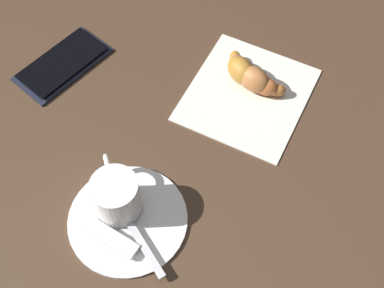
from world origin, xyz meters
name	(u,v)px	position (x,y,z in m)	size (l,w,h in m)	color
ground_plane	(195,149)	(0.00, 0.00, 0.00)	(1.80, 1.80, 0.00)	#463021
saucer	(128,219)	(0.13, -0.02, 0.00)	(0.14, 0.14, 0.01)	white
espresso_cup	(116,194)	(0.12, -0.04, 0.04)	(0.07, 0.07, 0.06)	white
teaspoon	(126,218)	(0.13, -0.02, 0.01)	(0.07, 0.12, 0.01)	silver
sugar_packet	(111,238)	(0.16, -0.02, 0.01)	(0.07, 0.02, 0.01)	white
napkin	(247,94)	(-0.11, 0.02, 0.00)	(0.17, 0.16, 0.00)	silver
croissant	(250,76)	(-0.13, 0.01, 0.02)	(0.06, 0.10, 0.04)	#B57B29
cell_phone	(63,64)	(-0.03, -0.24, 0.00)	(0.15, 0.10, 0.01)	#1C2131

